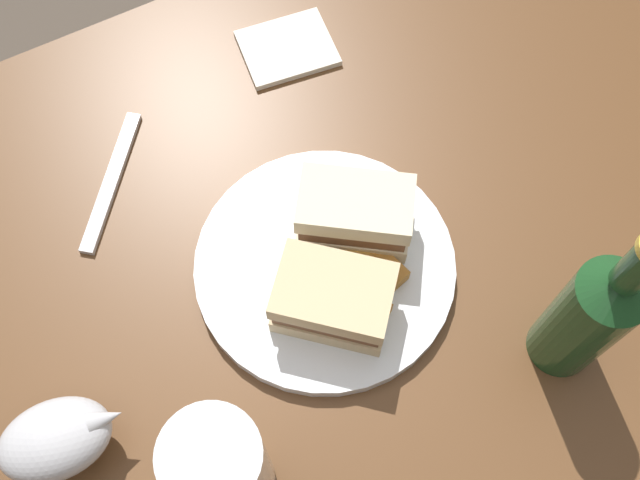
{
  "coord_description": "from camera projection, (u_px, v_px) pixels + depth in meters",
  "views": [
    {
      "loc": [
        -0.16,
        -0.3,
        1.5
      ],
      "look_at": [
        -0.01,
        -0.02,
        0.8
      ],
      "focal_mm": 41.55,
      "sensor_mm": 36.0,
      "label": 1
    }
  ],
  "objects": [
    {
      "name": "ground_plane",
      "position": [
        317.0,
        394.0,
        1.51
      ],
      "size": [
        6.0,
        6.0,
        0.0
      ],
      "primitive_type": "plane",
      "color": "#4C4238"
    },
    {
      "name": "dining_table",
      "position": [
        317.0,
        338.0,
        1.16
      ],
      "size": [
        1.05,
        0.78,
        0.77
      ],
      "primitive_type": "cube",
      "color": "brown",
      "rests_on": "ground"
    },
    {
      "name": "plate",
      "position": [
        325.0,
        266.0,
        0.78
      ],
      "size": [
        0.28,
        0.28,
        0.02
      ],
      "primitive_type": "cylinder",
      "color": "white",
      "rests_on": "dining_table"
    },
    {
      "name": "sandwich_half_left",
      "position": [
        334.0,
        298.0,
        0.73
      ],
      "size": [
        0.14,
        0.13,
        0.06
      ],
      "color": "#CCB284",
      "rests_on": "plate"
    },
    {
      "name": "sandwich_half_right",
      "position": [
        355.0,
        214.0,
        0.76
      ],
      "size": [
        0.13,
        0.12,
        0.07
      ],
      "color": "beige",
      "rests_on": "plate"
    },
    {
      "name": "potato_wedge_front",
      "position": [
        353.0,
        251.0,
        0.77
      ],
      "size": [
        0.04,
        0.05,
        0.02
      ],
      "primitive_type": "cube",
      "rotation": [
        0.0,
        0.0,
        5.11
      ],
      "color": "#AD702D",
      "rests_on": "plate"
    },
    {
      "name": "potato_wedge_middle",
      "position": [
        377.0,
        319.0,
        0.74
      ],
      "size": [
        0.05,
        0.04,
        0.02
      ],
      "primitive_type": "cube",
      "rotation": [
        0.0,
        0.0,
        3.63
      ],
      "color": "#AD702D",
      "rests_on": "plate"
    },
    {
      "name": "potato_wedge_back",
      "position": [
        365.0,
        292.0,
        0.75
      ],
      "size": [
        0.04,
        0.04,
        0.02
      ],
      "primitive_type": "cube",
      "rotation": [
        0.0,
        0.0,
        2.45
      ],
      "color": "#B77F33",
      "rests_on": "plate"
    },
    {
      "name": "potato_wedge_left_edge",
      "position": [
        362.0,
        297.0,
        0.75
      ],
      "size": [
        0.03,
        0.05,
        0.01
      ],
      "primitive_type": "cube",
      "rotation": [
        0.0,
        0.0,
        4.6
      ],
      "color": "#B77F33",
      "rests_on": "plate"
    },
    {
      "name": "potato_wedge_right_edge",
      "position": [
        388.0,
        269.0,
        0.76
      ],
      "size": [
        0.03,
        0.05,
        0.02
      ],
      "primitive_type": "cube",
      "rotation": [
        0.0,
        0.0,
        1.82
      ],
      "color": "#AD702D",
      "rests_on": "plate"
    },
    {
      "name": "potato_wedge_stray",
      "position": [
        351.0,
        247.0,
        0.77
      ],
      "size": [
        0.04,
        0.05,
        0.02
      ],
      "primitive_type": "cube",
      "rotation": [
        0.0,
        0.0,
        5.29
      ],
      "color": "#B77F33",
      "rests_on": "plate"
    },
    {
      "name": "pint_glass",
      "position": [
        224.0,
        472.0,
        0.63
      ],
      "size": [
        0.08,
        0.08,
        0.17
      ],
      "color": "white",
      "rests_on": "dining_table"
    },
    {
      "name": "gravy_boat",
      "position": [
        57.0,
        439.0,
        0.68
      ],
      "size": [
        0.12,
        0.09,
        0.07
      ],
      "color": "#B7B7BC",
      "rests_on": "dining_table"
    },
    {
      "name": "cider_bottle",
      "position": [
        591.0,
        314.0,
        0.66
      ],
      "size": [
        0.07,
        0.07,
        0.25
      ],
      "color": "#19421E",
      "rests_on": "dining_table"
    },
    {
      "name": "napkin",
      "position": [
        287.0,
        48.0,
        0.91
      ],
      "size": [
        0.12,
        0.1,
        0.01
      ],
      "primitive_type": "cube",
      "rotation": [
        0.0,
        0.0,
        -0.14
      ],
      "color": "silver",
      "rests_on": "dining_table"
    },
    {
      "name": "fork",
      "position": [
        111.0,
        181.0,
        0.83
      ],
      "size": [
        0.13,
        0.15,
        0.01
      ],
      "primitive_type": "cube",
      "rotation": [
        0.0,
        0.0,
        0.89
      ],
      "color": "silver",
      "rests_on": "dining_table"
    }
  ]
}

